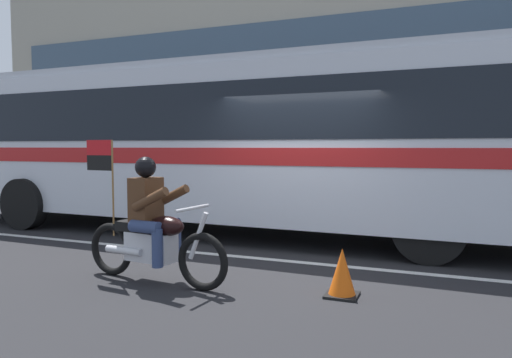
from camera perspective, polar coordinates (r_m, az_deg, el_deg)
name	(u,v)px	position (r m, az deg, el deg)	size (l,w,h in m)	color
ground_plane	(299,253)	(7.67, 5.13, -8.82)	(60.00, 60.00, 0.00)	black
sidewalk_curb	(355,209)	(12.55, 11.84, -3.56)	(28.00, 3.80, 0.15)	gray
lane_center_stripe	(287,261)	(7.11, 3.73, -9.80)	(26.60, 0.14, 0.01)	silver
transit_bus	(231,136)	(9.21, -2.99, 5.13)	(13.38, 2.91, 3.22)	silver
motorcycle_with_rider	(152,229)	(6.04, -12.37, -5.91)	(2.19, 0.66, 1.78)	black
traffic_cone	(342,274)	(5.52, 10.31, -11.16)	(0.36, 0.36, 0.55)	#EA590F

